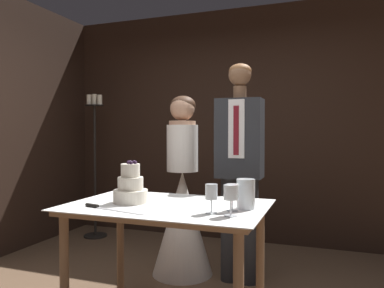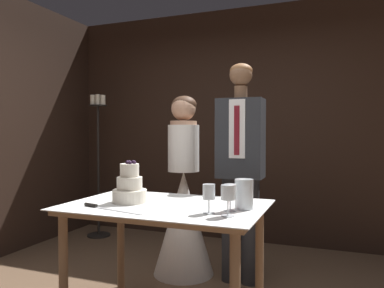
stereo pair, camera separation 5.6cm
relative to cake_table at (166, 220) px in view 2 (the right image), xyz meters
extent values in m
cube|color=black|center=(-0.07, 2.20, 0.65)|extent=(4.43, 0.12, 2.73)
cylinder|color=#8E6B4C|center=(-0.54, -0.33, -0.33)|extent=(0.06, 0.06, 0.77)
cylinder|color=#8E6B4C|center=(-0.54, 0.33, -0.33)|extent=(0.06, 0.06, 0.77)
cylinder|color=#8E6B4C|center=(0.54, 0.33, -0.33)|extent=(0.06, 0.06, 0.77)
cube|color=#8E6B4C|center=(0.00, 0.00, 0.08)|extent=(1.20, 0.78, 0.03)
cube|color=white|center=(0.00, 0.00, 0.10)|extent=(1.26, 0.84, 0.01)
cylinder|color=silver|center=(-0.25, -0.03, 0.14)|extent=(0.22, 0.22, 0.08)
cylinder|color=silver|center=(-0.25, -0.03, 0.23)|extent=(0.17, 0.17, 0.08)
cylinder|color=silver|center=(-0.25, -0.03, 0.31)|extent=(0.12, 0.12, 0.09)
sphere|color=#2D1933|center=(-0.21, -0.02, 0.37)|extent=(0.02, 0.02, 0.02)
sphere|color=#2D1933|center=(-0.24, 0.01, 0.37)|extent=(0.02, 0.02, 0.02)
sphere|color=#2D1933|center=(-0.26, -0.01, 0.37)|extent=(0.02, 0.02, 0.02)
sphere|color=#2D1933|center=(-0.26, -0.03, 0.37)|extent=(0.02, 0.02, 0.02)
sphere|color=#2D1933|center=(-0.26, -0.04, 0.37)|extent=(0.02, 0.02, 0.02)
sphere|color=#2D1933|center=(-0.23, -0.05, 0.37)|extent=(0.02, 0.02, 0.02)
cube|color=silver|center=(-0.17, -0.29, 0.10)|extent=(0.36, 0.10, 0.00)
cylinder|color=black|center=(-0.40, -0.24, 0.11)|extent=(0.10, 0.04, 0.02)
cylinder|color=silver|center=(0.46, -0.19, 0.10)|extent=(0.07, 0.07, 0.00)
cylinder|color=silver|center=(0.46, -0.19, 0.15)|extent=(0.01, 0.01, 0.09)
cylinder|color=silver|center=(0.46, -0.19, 0.23)|extent=(0.08, 0.08, 0.08)
cylinder|color=maroon|center=(0.46, -0.19, 0.20)|extent=(0.06, 0.06, 0.03)
cylinder|color=silver|center=(0.34, -0.15, 0.10)|extent=(0.07, 0.07, 0.00)
cylinder|color=silver|center=(0.34, -0.15, 0.14)|extent=(0.01, 0.01, 0.08)
cylinder|color=silver|center=(0.34, -0.15, 0.22)|extent=(0.07, 0.07, 0.09)
cylinder|color=maroon|center=(0.34, -0.15, 0.19)|extent=(0.06, 0.06, 0.02)
cylinder|color=silver|center=(0.44, -0.06, 0.10)|extent=(0.07, 0.07, 0.00)
cylinder|color=silver|center=(0.44, -0.06, 0.14)|extent=(0.01, 0.01, 0.07)
cylinder|color=silver|center=(0.44, -0.06, 0.22)|extent=(0.07, 0.07, 0.09)
cylinder|color=maroon|center=(0.44, -0.06, 0.19)|extent=(0.06, 0.06, 0.02)
cylinder|color=silver|center=(0.50, 0.04, 0.19)|extent=(0.11, 0.11, 0.18)
cylinder|color=silver|center=(0.50, 0.04, 0.14)|extent=(0.05, 0.05, 0.08)
sphere|color=#F9CC4C|center=(0.50, 0.04, 0.19)|extent=(0.02, 0.02, 0.02)
cone|color=white|center=(-0.26, 0.93, -0.25)|extent=(0.54, 0.54, 0.93)
cylinder|color=white|center=(-0.26, 0.93, 0.42)|extent=(0.28, 0.28, 0.42)
cylinder|color=tan|center=(-0.26, 0.93, 0.65)|extent=(0.24, 0.24, 0.04)
sphere|color=tan|center=(-0.26, 0.93, 0.77)|extent=(0.22, 0.22, 0.22)
ellipsoid|color=#472D1E|center=(-0.26, 0.95, 0.81)|extent=(0.22, 0.22, 0.16)
cylinder|color=#282B30|center=(0.17, 0.93, -0.27)|extent=(0.15, 0.15, 0.89)
cylinder|color=#282B30|center=(0.35, 0.93, -0.27)|extent=(0.15, 0.15, 0.89)
cube|color=#282B30|center=(0.26, 0.93, 0.51)|extent=(0.38, 0.24, 0.67)
cube|color=white|center=(0.26, 0.81, 0.59)|extent=(0.13, 0.01, 0.48)
cube|color=maroon|center=(0.26, 0.80, 0.58)|extent=(0.04, 0.01, 0.40)
cylinder|color=brown|center=(0.26, 0.93, 0.90)|extent=(0.11, 0.11, 0.11)
sphere|color=brown|center=(0.26, 0.93, 1.05)|extent=(0.19, 0.19, 0.19)
ellipsoid|color=brown|center=(0.26, 0.94, 1.08)|extent=(0.19, 0.19, 0.12)
cylinder|color=black|center=(-1.71, 1.70, -0.70)|extent=(0.28, 0.28, 0.02)
cylinder|color=black|center=(-1.71, 1.70, 0.10)|extent=(0.03, 0.03, 1.58)
cylinder|color=black|center=(-1.71, 1.70, 0.89)|extent=(0.22, 0.22, 0.01)
cylinder|color=silver|center=(-1.78, 1.70, 0.96)|extent=(0.06, 0.06, 0.13)
cylinder|color=silver|center=(-1.71, 1.70, 0.96)|extent=(0.06, 0.06, 0.13)
cylinder|color=silver|center=(-1.63, 1.70, 0.96)|extent=(0.06, 0.06, 0.12)
camera|label=1|loc=(0.96, -2.18, 0.56)|focal=35.00mm
camera|label=2|loc=(1.01, -2.16, 0.56)|focal=35.00mm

